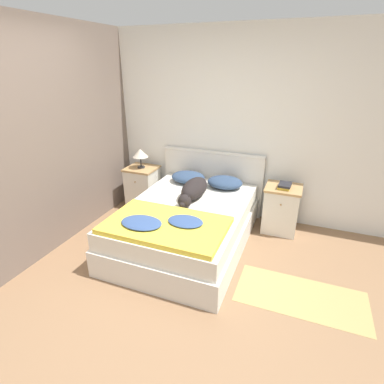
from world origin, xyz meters
TOP-DOWN VIEW (x-y plane):
  - ground_plane at (0.00, 0.00)m, footprint 16.00×16.00m
  - wall_back at (0.00, 2.13)m, footprint 9.00×0.06m
  - wall_side_left at (-1.49, 1.05)m, footprint 0.06×3.10m
  - bed at (-0.01, 1.05)m, footprint 1.42×1.96m
  - headboard at (-0.01, 2.06)m, footprint 1.50×0.06m
  - nightstand_left at (-1.06, 1.81)m, footprint 0.45×0.43m
  - nightstand_right at (1.03, 1.81)m, footprint 0.45×0.43m
  - pillow_left at (-0.29, 1.79)m, footprint 0.48×0.40m
  - pillow_right at (0.26, 1.79)m, footprint 0.48×0.40m
  - quilt at (-0.02, 0.50)m, footprint 1.25×0.78m
  - dog at (-0.02, 1.31)m, footprint 0.27×0.81m
  - book_stack at (1.04, 1.78)m, footprint 0.16×0.21m
  - table_lamp at (-1.06, 1.81)m, footprint 0.23×0.23m
  - rug at (1.38, 0.58)m, footprint 1.22×0.59m

SIDE VIEW (x-z plane):
  - ground_plane at x=0.00m, z-range 0.00..0.00m
  - rug at x=1.38m, z-range 0.00..0.00m
  - bed at x=-0.01m, z-range 0.00..0.51m
  - nightstand_left at x=-1.06m, z-range 0.00..0.63m
  - nightstand_right at x=1.03m, z-range 0.00..0.63m
  - headboard at x=-0.01m, z-range 0.02..0.95m
  - quilt at x=-0.02m, z-range 0.51..0.60m
  - pillow_left at x=-0.29m, z-range 0.52..0.66m
  - pillow_right at x=0.26m, z-range 0.52..0.66m
  - dog at x=-0.02m, z-range 0.51..0.74m
  - book_stack at x=1.04m, z-range 0.63..0.69m
  - table_lamp at x=-1.06m, z-range 0.70..0.99m
  - wall_back at x=0.00m, z-range 0.00..2.55m
  - wall_side_left at x=-1.49m, z-range 0.00..2.55m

